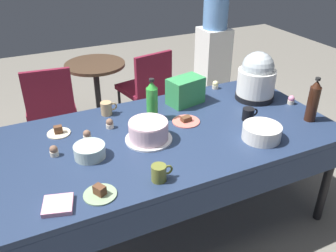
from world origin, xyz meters
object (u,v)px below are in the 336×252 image
Objects in this scene: frosted_layer_cake at (149,131)px; dessert_plate_cream at (59,132)px; cupcake_lemon at (291,100)px; soda_carton at (185,91)px; soda_bottle_cola at (313,101)px; water_cooler at (213,55)px; dessert_plate_sage at (100,193)px; coffee_mug_black at (249,114)px; slow_cooker at (257,77)px; maroon_chair_right at (147,85)px; dessert_plate_coral at (186,121)px; cupcake_vanilla at (54,151)px; potluck_table at (168,141)px; cupcake_cocoa at (87,135)px; maroon_chair_left at (50,102)px; ceramic_snack_bowl at (262,132)px; cupcake_berry at (110,124)px; glass_salad_bowl at (90,151)px; coffee_mug_olive at (159,173)px; cupcake_mint at (215,85)px; coffee_mug_tan at (107,108)px; round_cafe_table at (97,84)px; soda_bottle_lime_soda at (152,101)px.

dessert_plate_cream is at bearing 147.19° from frosted_layer_cake.
cupcake_lemon is 0.80m from soda_carton.
soda_bottle_cola is 1.98m from water_cooler.
soda_carton is at bearing 40.69° from dessert_plate_sage.
water_cooler is (0.79, 1.72, -0.20)m from coffee_mug_black.
maroon_chair_right is at bearing 109.38° from slow_cooker.
frosted_layer_cake is 0.34m from dessert_plate_coral.
cupcake_vanilla is 1.73m from cupcake_lemon.
cupcake_cocoa is (-0.49, 0.14, 0.09)m from potluck_table.
maroon_chair_left is (-1.39, 1.18, -0.43)m from slow_cooker.
potluck_table is 7.42× the size of frosted_layer_cake.
ceramic_snack_bowl is 1.28× the size of dessert_plate_coral.
coffee_mug_black is at bearing -5.50° from cupcake_vanilla.
cupcake_berry is at bearing 25.72° from cupcake_cocoa.
dessert_plate_sage is 2.50× the size of cupcake_berry.
soda_carton reaches higher than dessert_plate_sage.
glass_salad_bowl is at bearing 178.83° from coffee_mug_black.
glass_salad_bowl is 0.70× the size of soda_carton.
dessert_plate_coral is 0.15× the size of water_cooler.
maroon_chair_left is 1.95m from water_cooler.
coffee_mug_olive reaches higher than potluck_table.
frosted_layer_cake is at bearing -147.66° from cupcake_mint.
frosted_layer_cake is at bearing -153.01° from soda_carton.
ceramic_snack_bowl is 1.29m from dessert_plate_cream.
coffee_mug_tan reaches higher than round_cafe_table.
dessert_plate_coral is 1.34m from maroon_chair_right.
cupcake_lemon is 1.06m from soda_bottle_lime_soda.
coffee_mug_tan is 0.10× the size of water_cooler.
dessert_plate_coral is 0.52m from cupcake_berry.
cupcake_berry reaches higher than potluck_table.
soda_carton reaches higher than potluck_table.
cupcake_mint is 1.53m from maroon_chair_left.
coffee_mug_tan is at bearing 70.59° from dessert_plate_sage.
glass_salad_bowl is at bearing -178.34° from cupcake_lemon.
coffee_mug_tan is 0.14× the size of maroon_chair_left.
cupcake_berry is at bearing 146.43° from ceramic_snack_bowl.
cupcake_cocoa is 1.56m from maroon_chair_right.
glass_salad_bowl is at bearing 82.89° from dessert_plate_sage.
cupcake_cocoa is (0.15, -0.15, 0.02)m from dessert_plate_cream.
dessert_plate_cream is (-0.50, 0.32, -0.05)m from frosted_layer_cake.
dessert_plate_coral is at bearing 174.02° from cupcake_lemon.
dessert_plate_cream is 1.27m from coffee_mug_black.
cupcake_lemon is at bearing -53.86° from cupcake_mint.
glass_salad_bowl reaches higher than cupcake_mint.
frosted_layer_cake is at bearing 168.02° from soda_bottle_cola.
water_cooler is (2.01, 1.35, -0.17)m from dessert_plate_cream.
water_cooler is (0.96, 0.28, 0.10)m from maroon_chair_right.
maroon_chair_left is at bearing 122.04° from ceramic_snack_bowl.
glass_salad_bowl is at bearing -126.61° from cupcake_berry.
frosted_layer_cake is at bearing -111.90° from maroon_chair_right.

